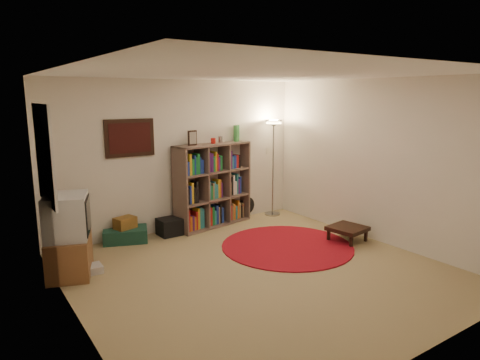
# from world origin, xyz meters

# --- Properties ---
(room) EXTENTS (4.54, 4.54, 2.54)m
(room) POSITION_xyz_m (-0.05, 0.05, 1.26)
(room) COLOR #8D7952
(room) RESTS_ON ground
(bookshelf) EXTENTS (1.49, 0.66, 1.73)m
(bookshelf) POSITION_xyz_m (0.52, 2.10, 0.70)
(bookshelf) COLOR brown
(bookshelf) RESTS_ON ground
(floor_lamp) EXTENTS (0.43, 0.43, 1.81)m
(floor_lamp) POSITION_xyz_m (1.81, 2.03, 1.50)
(floor_lamp) COLOR gray
(floor_lamp) RESTS_ON ground
(floor_fan) EXTENTS (0.33, 0.19, 0.38)m
(floor_fan) POSITION_xyz_m (1.33, 2.21, 0.19)
(floor_fan) COLOR black
(floor_fan) RESTS_ON ground
(tv_stand) EXTENTS (0.70, 0.84, 1.04)m
(tv_stand) POSITION_xyz_m (-2.04, 1.27, 0.50)
(tv_stand) COLOR brown
(tv_stand) RESTS_ON ground
(dvd_box) EXTENTS (0.30, 0.25, 0.10)m
(dvd_box) POSITION_xyz_m (-1.83, 1.18, 0.05)
(dvd_box) COLOR #B6B7BB
(dvd_box) RESTS_ON ground
(suitcase) EXTENTS (0.77, 0.63, 0.21)m
(suitcase) POSITION_xyz_m (-1.04, 2.11, 0.11)
(suitcase) COLOR #153A2D
(suitcase) RESTS_ON ground
(wicker_basket) EXTENTS (0.36, 0.30, 0.18)m
(wicker_basket) POSITION_xyz_m (-1.03, 2.11, 0.30)
(wicker_basket) COLOR brown
(wicker_basket) RESTS_ON suitcase
(duffel_bag) EXTENTS (0.41, 0.34, 0.28)m
(duffel_bag) POSITION_xyz_m (-0.31, 2.02, 0.14)
(duffel_bag) COLOR black
(duffel_bag) RESTS_ON ground
(paper_towel) EXTENTS (0.11, 0.11, 0.23)m
(paper_towel) POSITION_xyz_m (-0.22, 1.95, 0.11)
(paper_towel) COLOR silver
(paper_towel) RESTS_ON ground
(red_rug) EXTENTS (1.98, 1.98, 0.02)m
(red_rug) POSITION_xyz_m (0.90, 0.51, 0.01)
(red_rug) COLOR maroon
(red_rug) RESTS_ON ground
(side_table) EXTENTS (0.58, 0.58, 0.24)m
(side_table) POSITION_xyz_m (1.84, 0.18, 0.20)
(side_table) COLOR black
(side_table) RESTS_ON ground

